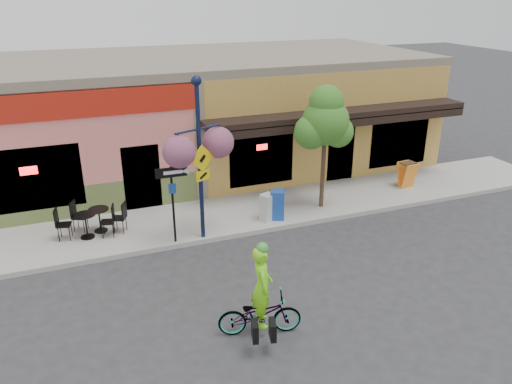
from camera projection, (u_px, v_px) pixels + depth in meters
ground at (266, 241)px, 14.76m from camera, size 90.00×90.00×0.00m
sidewalk at (243, 212)px, 16.46m from camera, size 24.00×3.00×0.15m
curb at (260, 231)px, 15.21m from camera, size 24.00×0.12×0.15m
building at (197, 112)px, 20.38m from camera, size 18.20×8.20×4.50m
bicycle at (260, 314)px, 10.67m from camera, size 1.89×1.05×0.94m
cyclist_rider at (262, 296)px, 10.52m from camera, size 0.59×0.76×1.83m
lamp_post at (200, 161)px, 13.82m from camera, size 1.62×1.07×4.71m
one_way_sign at (173, 205)px, 14.00m from camera, size 0.88×0.21×2.28m
cafe_set_left at (99, 217)px, 14.86m from camera, size 1.79×1.40×0.96m
cafe_set_right at (86, 222)px, 14.47m from camera, size 1.76×1.13×0.98m
newspaper_box_blue at (277, 205)px, 15.68m from camera, size 0.54×0.52×0.94m
newspaper_box_grey at (268, 207)px, 15.63m from camera, size 0.51×0.49×0.86m
street_tree at (324, 148)px, 15.98m from camera, size 1.81×1.81×4.11m
sandwich_board at (410, 176)px, 18.08m from camera, size 0.61×0.47×0.94m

